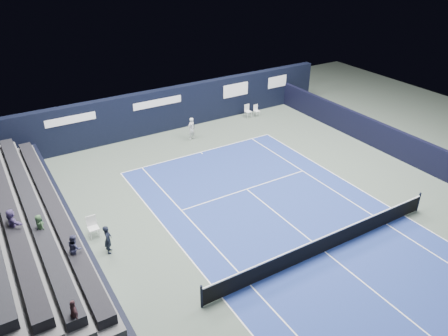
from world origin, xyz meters
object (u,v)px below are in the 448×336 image
at_px(tennis_net, 326,243).
at_px(folding_chair_back_b, 256,110).
at_px(tennis_player, 191,128).
at_px(line_judge_chair, 92,225).
at_px(folding_chair_back_a, 248,110).

bearing_deg(tennis_net, folding_chair_back_b, 65.80).
bearing_deg(tennis_player, line_judge_chair, -140.98).
bearing_deg(tennis_net, folding_chair_back_a, 68.32).
relative_size(folding_chair_back_b, line_judge_chair, 0.83).
distance_m(folding_chair_back_a, tennis_net, 16.61).
bearing_deg(tennis_net, line_judge_chair, 142.45).
bearing_deg(line_judge_chair, folding_chair_back_a, 31.19).
distance_m(line_judge_chair, tennis_net, 10.91).
relative_size(line_judge_chair, tennis_net, 0.08).
xyz_separation_m(line_judge_chair, tennis_player, (9.14, 7.41, 0.17)).
bearing_deg(folding_chair_back_b, folding_chair_back_a, 167.73).
bearing_deg(line_judge_chair, tennis_player, 39.51).
bearing_deg(tennis_player, tennis_net, -91.99).
distance_m(folding_chair_back_a, tennis_player, 5.81).
height_order(folding_chair_back_a, folding_chair_back_b, folding_chair_back_a).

